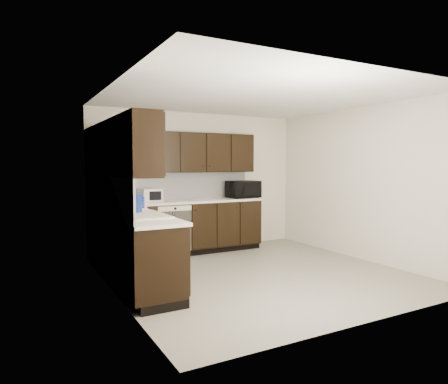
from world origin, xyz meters
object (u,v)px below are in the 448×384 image
object	(u,v)px
sink	(142,221)
microwave	(243,189)
toaster_oven	(150,195)
blue_pitcher	(135,204)
storage_bin	(117,200)

from	to	relation	value
sink	microwave	bearing A→B (deg)	34.22
toaster_oven	blue_pitcher	distance (m)	1.57
blue_pitcher	storage_bin	bearing A→B (deg)	70.09
microwave	toaster_oven	distance (m)	1.78
toaster_oven	storage_bin	bearing A→B (deg)	-163.06
storage_bin	blue_pitcher	distance (m)	1.11
sink	microwave	distance (m)	2.95
microwave	toaster_oven	world-z (taller)	microwave
storage_bin	microwave	bearing A→B (deg)	6.88
storage_bin	blue_pitcher	bearing A→B (deg)	-91.45
microwave	storage_bin	size ratio (longest dim) A/B	1.42
microwave	blue_pitcher	size ratio (longest dim) A/B	2.28
sink	storage_bin	distance (m)	1.37
blue_pitcher	sink	bearing A→B (deg)	-106.96
microwave	storage_bin	bearing A→B (deg)	-175.40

